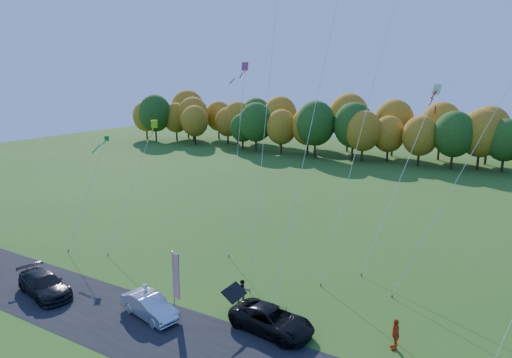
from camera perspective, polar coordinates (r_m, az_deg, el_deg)
The scene contains 18 objects.
ground at distance 30.03m, azimuth -6.03°, elevation -15.42°, with size 160.00×160.00×0.00m, color #2A5616.
asphalt_strip at distance 27.36m, azimuth -11.27°, elevation -18.65°, with size 90.00×6.00×0.01m, color black.
tree_line at distance 79.04m, azimuth 18.31°, elevation 1.92°, with size 116.00×12.00×10.00m, color #1E4711, non-canonical shape.
black_suv at distance 26.97m, azimuth 1.98°, elevation -17.18°, with size 2.31×5.02×1.40m, color black.
silver_sedan at distance 29.05m, azimuth -13.13°, elevation -15.21°, with size 1.45×4.17×1.37m, color silver.
dark_truck_a at distance 33.84m, azimuth -24.95°, elevation -11.86°, with size 2.03×4.99×1.45m, color black.
person_tailgate_a at distance 29.53m, azimuth -13.50°, elevation -14.23°, with size 0.67×0.44×1.83m, color silver.
person_tailgate_b at distance 29.76m, azimuth -1.64°, elevation -13.91°, with size 0.76×0.59×1.57m, color gray.
person_east at distance 26.45m, azimuth 17.01°, elevation -18.04°, with size 1.01×0.42×1.72m, color #D74614.
feather_flag at distance 28.51m, azimuth -10.02°, elevation -11.82°, with size 0.52×0.08×3.90m.
kite_delta_blue at distance 33.69m, azimuth 1.74°, elevation 13.06°, with size 4.63×11.91×29.36m.
kite_parafoil_orange at distance 34.20m, azimuth 15.97°, elevation 16.93°, with size 5.85×12.07×34.15m.
kite_delta_red at distance 30.99m, azimuth 7.73°, elevation 10.72°, with size 2.44×10.93×24.93m.
kite_parafoil_rainbow at distance 31.42m, azimuth 24.90°, elevation 1.98°, with size 8.48×6.17×18.15m.
kite_diamond_yellow at distance 40.42m, azimuth -15.15°, elevation -0.59°, with size 1.87×8.04×10.56m.
kite_diamond_green at distance 41.93m, azimuth -20.18°, elevation -1.38°, with size 1.74×6.43×9.07m.
kite_diamond_white at distance 35.31m, azimuth 17.57°, elevation -0.01°, with size 3.69×7.58×13.93m.
kite_diamond_pink at distance 37.79m, azimuth -2.37°, elevation 2.82°, with size 2.72×6.60×15.63m.
Camera 1 is at (15.93, -21.10, 14.23)m, focal length 32.00 mm.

